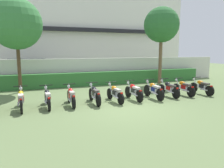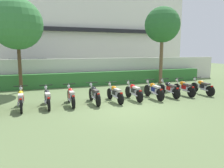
# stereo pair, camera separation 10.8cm
# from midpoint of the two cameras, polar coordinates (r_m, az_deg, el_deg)

# --- Properties ---
(ground) EXTENTS (60.00, 60.00, 0.00)m
(ground) POSITION_cam_midpoint_polar(r_m,az_deg,el_deg) (9.49, 4.12, -6.64)
(ground) COLOR #607547
(building) EXTENTS (25.03, 6.50, 8.49)m
(building) POSITION_cam_midpoint_polar(r_m,az_deg,el_deg) (24.44, -11.49, 12.77)
(building) COLOR white
(building) RESTS_ON ground
(compound_wall) EXTENTS (23.78, 0.30, 1.94)m
(compound_wall) POSITION_cam_midpoint_polar(r_m,az_deg,el_deg) (16.30, -6.66, 3.35)
(compound_wall) COLOR silver
(compound_wall) RESTS_ON ground
(hedge_row) EXTENTS (19.02, 0.70, 0.97)m
(hedge_row) POSITION_cam_midpoint_polar(r_m,az_deg,el_deg) (15.68, -6.03, 1.36)
(hedge_row) COLOR #337033
(hedge_row) RESTS_ON ground
(parked_car) EXTENTS (4.72, 2.60, 1.89)m
(parked_car) POSITION_cam_midpoint_polar(r_m,az_deg,el_deg) (18.50, -20.73, 3.39)
(parked_car) COLOR #9EA3A8
(parked_car) RESTS_ON ground
(tree_near_inspector) EXTENTS (3.00, 3.00, 5.57)m
(tree_near_inspector) POSITION_cam_midpoint_polar(r_m,az_deg,el_deg) (14.20, -23.72, 14.35)
(tree_near_inspector) COLOR #4C3823
(tree_near_inspector) RESTS_ON ground
(tree_far_side) EXTENTS (2.64, 2.64, 5.75)m
(tree_far_side) POSITION_cam_midpoint_polar(r_m,az_deg,el_deg) (17.06, 13.41, 14.96)
(tree_far_side) COLOR brown
(tree_far_side) RESTS_ON ground
(motorcycle_in_row_1) EXTENTS (0.60, 1.97, 0.97)m
(motorcycle_in_row_1) POSITION_cam_midpoint_polar(r_m,az_deg,el_deg) (10.11, -22.73, -3.71)
(motorcycle_in_row_1) COLOR black
(motorcycle_in_row_1) RESTS_ON ground
(motorcycle_in_row_2) EXTENTS (0.60, 1.91, 0.95)m
(motorcycle_in_row_2) POSITION_cam_midpoint_polar(r_m,az_deg,el_deg) (10.11, -16.52, -3.44)
(motorcycle_in_row_2) COLOR black
(motorcycle_in_row_2) RESTS_ON ground
(motorcycle_in_row_3) EXTENTS (0.60, 1.89, 0.95)m
(motorcycle_in_row_3) POSITION_cam_midpoint_polar(r_m,az_deg,el_deg) (10.19, -10.56, -3.11)
(motorcycle_in_row_3) COLOR black
(motorcycle_in_row_3) RESTS_ON ground
(motorcycle_in_row_4) EXTENTS (0.60, 1.93, 0.97)m
(motorcycle_in_row_4) POSITION_cam_midpoint_polar(r_m,az_deg,el_deg) (10.38, -4.41, -2.69)
(motorcycle_in_row_4) COLOR black
(motorcycle_in_row_4) RESTS_ON ground
(motorcycle_in_row_5) EXTENTS (0.60, 1.86, 0.95)m
(motorcycle_in_row_5) POSITION_cam_midpoint_polar(r_m,az_deg,el_deg) (10.68, 1.07, -2.42)
(motorcycle_in_row_5) COLOR black
(motorcycle_in_row_5) RESTS_ON ground
(motorcycle_in_row_6) EXTENTS (0.60, 1.84, 0.96)m
(motorcycle_in_row_6) POSITION_cam_midpoint_polar(r_m,az_deg,el_deg) (11.16, 6.07, -1.92)
(motorcycle_in_row_6) COLOR black
(motorcycle_in_row_6) RESTS_ON ground
(motorcycle_in_row_7) EXTENTS (0.60, 1.95, 0.98)m
(motorcycle_in_row_7) POSITION_cam_midpoint_polar(r_m,az_deg,el_deg) (11.62, 11.28, -1.58)
(motorcycle_in_row_7) COLOR black
(motorcycle_in_row_7) RESTS_ON ground
(motorcycle_in_row_8) EXTENTS (0.60, 1.90, 0.95)m
(motorcycle_in_row_8) POSITION_cam_midpoint_polar(r_m,az_deg,el_deg) (12.32, 15.14, -1.19)
(motorcycle_in_row_8) COLOR black
(motorcycle_in_row_8) RESTS_ON ground
(motorcycle_in_row_9) EXTENTS (0.60, 1.82, 0.95)m
(motorcycle_in_row_9) POSITION_cam_midpoint_polar(r_m,az_deg,el_deg) (12.90, 18.81, -0.91)
(motorcycle_in_row_9) COLOR black
(motorcycle_in_row_9) RESTS_ON ground
(motorcycle_in_row_10) EXTENTS (0.60, 1.87, 0.96)m
(motorcycle_in_row_10) POSITION_cam_midpoint_polar(r_m,az_deg,el_deg) (13.58, 23.06, -0.66)
(motorcycle_in_row_10) COLOR black
(motorcycle_in_row_10) RESTS_ON ground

